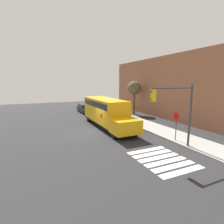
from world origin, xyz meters
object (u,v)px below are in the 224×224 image
(parked_car, at_px, (85,108))
(tree_near_sidewalk, at_px, (134,89))
(stop_sign, at_px, (176,123))
(school_bus, at_px, (106,111))
(traffic_light, at_px, (178,107))

(parked_car, distance_m, tree_near_sidewalk, 8.94)
(parked_car, distance_m, stop_sign, 18.14)
(tree_near_sidewalk, bearing_deg, parked_car, -123.57)
(stop_sign, bearing_deg, school_bus, -155.36)
(school_bus, relative_size, tree_near_sidewalk, 1.92)
(school_bus, height_order, stop_sign, school_bus)
(stop_sign, bearing_deg, traffic_light, -43.95)
(traffic_light, xyz_separation_m, tree_near_sidewalk, (-14.81, 5.43, 0.79))
(parked_car, relative_size, stop_sign, 1.84)
(school_bus, distance_m, parked_car, 10.53)
(parked_car, xyz_separation_m, tree_near_sidewalk, (4.57, 6.89, 3.39))
(parked_car, distance_m, traffic_light, 19.61)
(stop_sign, xyz_separation_m, traffic_light, (1.51, -1.45, 1.63))
(traffic_light, bearing_deg, tree_near_sidewalk, 159.87)
(parked_car, height_order, stop_sign, stop_sign)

